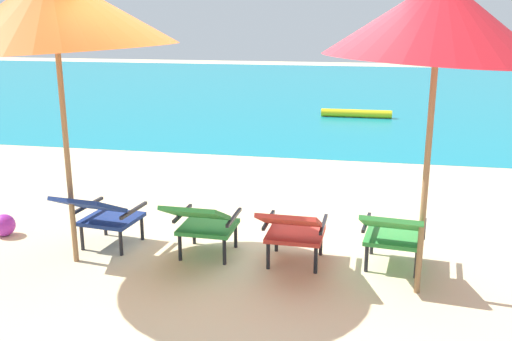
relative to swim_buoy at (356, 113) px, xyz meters
name	(u,v)px	position (x,y,z in m)	size (l,w,h in m)	color
ground_plane	(299,156)	(-0.84, -3.97, -0.10)	(40.00, 40.00, 0.00)	beige
ocean_band	(333,90)	(-0.84, 4.87, -0.09)	(40.00, 18.00, 0.01)	teal
swim_buoy	(356,113)	(0.00, 0.00, 0.00)	(0.18, 0.18, 1.60)	yellow
lounge_chair_far_left	(101,213)	(-2.27, -8.28, 0.31)	(0.63, 0.93, 0.68)	navy
lounge_chair_near_left	(202,221)	(-1.23, -8.31, 0.31)	(0.56, 0.89, 0.68)	#338E3D
lounge_chair_near_right	(293,228)	(-0.37, -8.34, 0.31)	(0.56, 0.89, 0.68)	red
lounge_chair_far_right	(393,232)	(0.52, -8.25, 0.31)	(0.63, 0.93, 0.68)	#338E3D
beach_umbrella_left	(54,11)	(-2.42, -8.55, 2.21)	(2.21, 2.17, 2.70)	olive
beach_umbrella_right	(439,19)	(0.73, -8.59, 2.15)	(2.11, 2.09, 2.59)	olive
beach_ball	(4,225)	(-3.49, -8.10, 0.02)	(0.24, 0.24, 0.24)	purple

